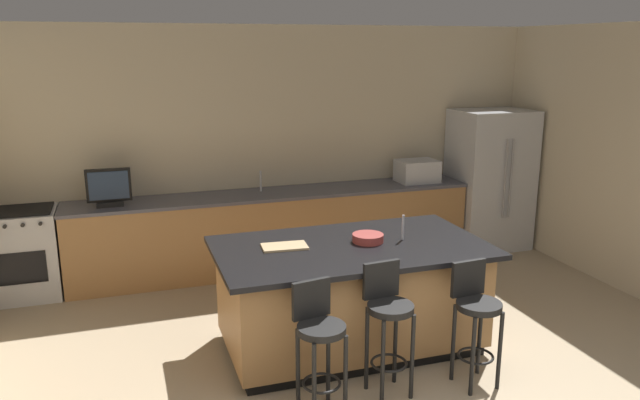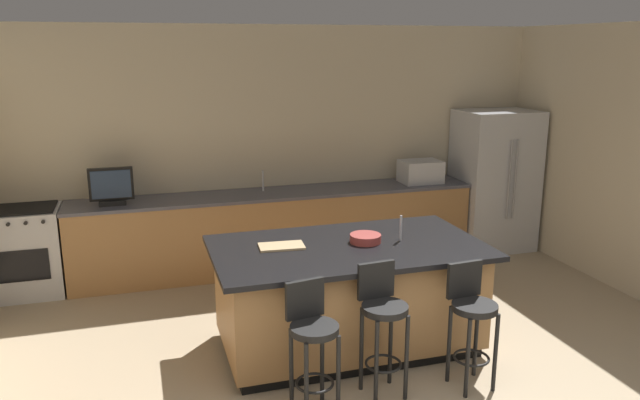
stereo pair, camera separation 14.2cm
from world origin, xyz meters
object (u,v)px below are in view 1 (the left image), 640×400
(range_oven, at_px, (23,254))
(microwave, at_px, (417,171))
(fruit_bowl, at_px, (368,238))
(kitchen_island, at_px, (350,295))
(bar_stool_center, at_px, (388,318))
(bar_stool_left, at_px, (319,338))
(cutting_board, at_px, (285,246))
(tv_monitor, at_px, (109,189))
(bar_stool_right, at_px, (476,314))
(refrigerator, at_px, (489,180))

(range_oven, relative_size, microwave, 1.93)
(range_oven, height_order, fruit_bowl, fruit_bowl)
(microwave, height_order, fruit_bowl, microwave)
(kitchen_island, bearing_deg, bar_stool_center, -90.22)
(kitchen_island, height_order, fruit_bowl, fruit_bowl)
(range_oven, relative_size, bar_stool_left, 0.97)
(cutting_board, bearing_deg, tv_monitor, 125.65)
(bar_stool_right, bearing_deg, fruit_bowl, 115.40)
(tv_monitor, relative_size, fruit_bowl, 1.70)
(kitchen_island, bearing_deg, tv_monitor, 133.39)
(bar_stool_left, xyz_separation_m, bar_stool_right, (1.24, 0.00, -0.00))
(bar_stool_left, bearing_deg, refrigerator, 31.55)
(microwave, bearing_deg, kitchen_island, -128.79)
(refrigerator, relative_size, tv_monitor, 3.91)
(refrigerator, relative_size, range_oven, 1.89)
(bar_stool_center, bearing_deg, microwave, 54.59)
(kitchen_island, bearing_deg, cutting_board, 168.01)
(microwave, height_order, bar_stool_center, microwave)
(bar_stool_center, bearing_deg, fruit_bowl, 73.04)
(range_oven, height_order, bar_stool_right, bar_stool_right)
(bar_stool_center, distance_m, bar_stool_right, 0.69)
(kitchen_island, xyz_separation_m, range_oven, (-2.80, 2.07, -0.00))
(kitchen_island, bearing_deg, refrigerator, 37.10)
(bar_stool_center, distance_m, fruit_bowl, 0.90)
(kitchen_island, distance_m, fruit_bowl, 0.51)
(kitchen_island, relative_size, fruit_bowl, 8.54)
(tv_monitor, distance_m, bar_stool_center, 3.41)
(range_oven, height_order, microwave, microwave)
(range_oven, distance_m, bar_stool_right, 4.54)
(bar_stool_right, bearing_deg, bar_stool_center, 168.38)
(range_oven, bearing_deg, cutting_board, -40.93)
(kitchen_island, distance_m, bar_stool_center, 0.78)
(range_oven, xyz_separation_m, bar_stool_center, (2.79, -2.84, 0.14))
(range_oven, bearing_deg, microwave, 0.01)
(refrigerator, height_order, bar_stool_center, refrigerator)
(kitchen_island, relative_size, cutting_board, 6.10)
(range_oven, relative_size, tv_monitor, 2.06)
(tv_monitor, relative_size, cutting_board, 1.21)
(bar_stool_left, bearing_deg, cutting_board, 78.74)
(tv_monitor, bearing_deg, refrigerator, -0.08)
(kitchen_island, height_order, tv_monitor, tv_monitor)
(microwave, height_order, bar_stool_left, microwave)
(range_oven, height_order, cutting_board, cutting_board)
(microwave, distance_m, cutting_board, 2.95)
(refrigerator, bearing_deg, fruit_bowl, -141.65)
(kitchen_island, xyz_separation_m, cutting_board, (-0.54, 0.12, 0.46))
(refrigerator, distance_m, bar_stool_left, 4.33)
(bar_stool_right, relative_size, cutting_board, 2.57)
(microwave, distance_m, bar_stool_right, 3.12)
(fruit_bowl, bearing_deg, cutting_board, 173.97)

